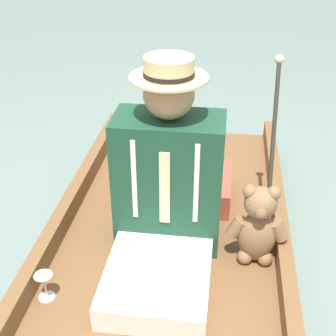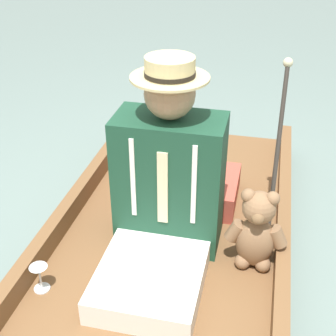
{
  "view_description": "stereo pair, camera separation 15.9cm",
  "coord_description": "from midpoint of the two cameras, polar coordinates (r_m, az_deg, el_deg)",
  "views": [
    {
      "loc": [
        -0.23,
        1.51,
        1.52
      ],
      "look_at": [
        -0.0,
        -0.18,
        0.51
      ],
      "focal_mm": 50.0,
      "sensor_mm": 36.0,
      "label": 1
    },
    {
      "loc": [
        -0.38,
        1.48,
        1.52
      ],
      "look_at": [
        -0.0,
        -0.18,
        0.51
      ],
      "focal_mm": 50.0,
      "sensor_mm": 36.0,
      "label": 2
    }
  ],
  "objects": [
    {
      "name": "ground_plane",
      "position": [
        2.15,
        1.03,
        -14.32
      ],
      "size": [
        16.0,
        16.0,
        0.0
      ],
      "primitive_type": "plane",
      "color": "slate"
    },
    {
      "name": "walking_cane",
      "position": [
        2.14,
        15.44,
        3.13
      ],
      "size": [
        0.04,
        0.4,
        0.8
      ],
      "color": "#2D2823",
      "rests_on": "punt_boat"
    },
    {
      "name": "punt_boat",
      "position": [
        2.11,
        1.05,
        -13.04
      ],
      "size": [
        1.1,
        2.74,
        0.22
      ],
      "color": "brown",
      "rests_on": "ground_plane"
    },
    {
      "name": "seat_cushion",
      "position": [
        2.48,
        4.02,
        -2.26
      ],
      "size": [
        0.54,
        0.38,
        0.14
      ],
      "color": "#B24738",
      "rests_on": "punt_boat"
    },
    {
      "name": "wine_glass",
      "position": [
        1.97,
        -13.17,
        -12.4
      ],
      "size": [
        0.07,
        0.07,
        0.12
      ],
      "color": "silver",
      "rests_on": "punt_boat"
    },
    {
      "name": "teddy_bear",
      "position": [
        2.03,
        12.95,
        -7.6
      ],
      "size": [
        0.27,
        0.16,
        0.38
      ],
      "color": "#846042",
      "rests_on": "punt_boat"
    },
    {
      "name": "seated_person",
      "position": [
        2.0,
        2.07,
        -2.65
      ],
      "size": [
        0.47,
        0.75,
        0.87
      ],
      "rotation": [
        0.0,
        0.0,
        -0.12
      ],
      "color": "white",
      "rests_on": "punt_boat"
    }
  ]
}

